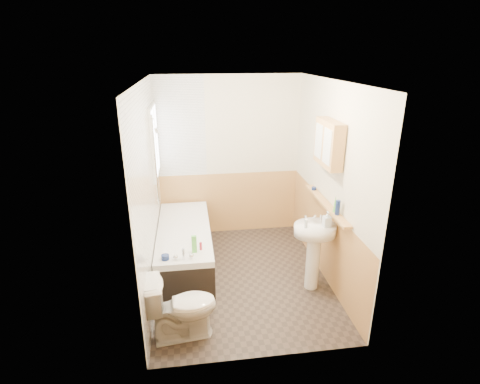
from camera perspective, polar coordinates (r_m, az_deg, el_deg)
name	(u,v)px	position (r m, az deg, el deg)	size (l,w,h in m)	color
floor	(242,277)	(5.08, 0.24, -12.82)	(2.80, 2.80, 0.00)	#2D2520
ceiling	(242,81)	(4.25, 0.29, 16.55)	(2.80, 2.80, 0.00)	white
wall_back	(229,158)	(5.85, -1.72, 5.26)	(2.20, 0.02, 2.50)	beige
wall_front	(265,245)	(3.25, 3.87, -8.03)	(2.20, 0.02, 2.50)	beige
wall_left	(148,193)	(4.50, -13.86, -0.18)	(0.02, 2.80, 2.50)	beige
wall_right	(330,184)	(4.79, 13.52, 1.14)	(0.02, 2.80, 2.50)	beige
wainscot_right	(323,238)	(5.08, 12.58, -6.86)	(0.01, 2.80, 1.00)	tan
wainscot_front	(263,315)	(3.68, 3.50, -18.15)	(2.20, 0.01, 1.00)	tan
wainscot_back	(229,203)	(6.07, -1.63, -1.64)	(2.20, 0.01, 1.00)	tan
tile_cladding_left	(150,193)	(4.50, -13.59, -0.16)	(0.01, 2.80, 2.50)	white
tile_return_back	(180,127)	(5.68, -9.15, 9.72)	(0.75, 0.01, 1.50)	white
window	(155,141)	(5.29, -12.82, 7.56)	(0.03, 0.79, 0.99)	white
bathtub	(185,246)	(5.26, -8.41, -8.11)	(0.70, 1.84, 0.70)	black
shower_riser	(156,153)	(4.97, -12.74, 5.78)	(0.10, 0.08, 1.19)	silver
toilet	(182,307)	(4.05, -8.85, -16.92)	(0.40, 0.72, 0.71)	white
sink	(314,243)	(4.66, 11.22, -7.66)	(0.51, 0.41, 0.99)	white
pine_shelf	(326,204)	(4.75, 12.98, -1.81)	(0.10, 1.35, 0.03)	tan
medicine_cabinet	(329,144)	(4.52, 13.36, 7.20)	(0.15, 0.60, 0.54)	tan
foam_can	(338,208)	(4.41, 14.66, -2.31)	(0.05, 0.05, 0.18)	navy
green_bottle	(335,204)	(4.47, 14.30, -1.73)	(0.04, 0.04, 0.21)	#59C647
black_jar	(314,188)	(5.15, 11.20, 0.54)	(0.06, 0.06, 0.04)	navy
soap_bottle	(327,223)	(4.51, 13.07, -4.64)	(0.09, 0.19, 0.09)	silver
clear_bottle	(306,224)	(4.43, 10.04, -4.78)	(0.04, 0.04, 0.11)	silver
blue_gel	(194,244)	(4.49, -7.00, -7.89)	(0.06, 0.04, 0.22)	#59C647
cream_jar	(165,257)	(4.43, -11.32, -9.72)	(0.09, 0.09, 0.06)	navy
orange_bottle	(201,246)	(4.56, -6.00, -8.21)	(0.03, 0.03, 0.10)	maroon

